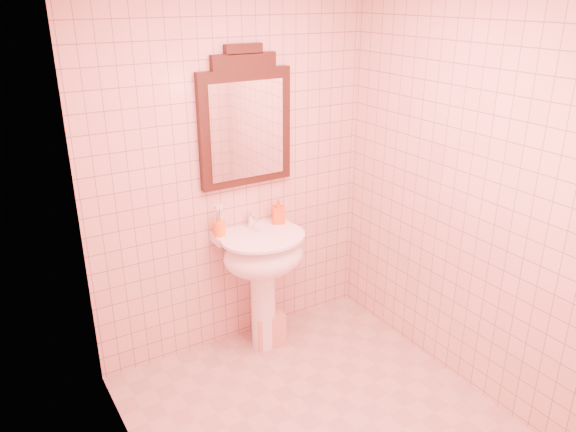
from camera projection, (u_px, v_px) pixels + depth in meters
floor at (324, 424)px, 3.30m from camera, size 2.20×2.20×0.00m
back_wall at (233, 173)px, 3.70m from camera, size 2.00×0.02×2.50m
pedestal_sink at (263, 263)px, 3.78m from camera, size 0.58×0.58×0.86m
faucet at (253, 221)px, 3.79m from camera, size 0.04×0.16×0.11m
mirror at (245, 122)px, 3.60m from camera, size 0.64×0.06×0.90m
toothbrush_cup at (219, 228)px, 3.69m from camera, size 0.08×0.08×0.19m
soap_dispenser at (278, 211)px, 3.87m from camera, size 0.11×0.11×0.18m
towel at (270, 329)px, 4.00m from camera, size 0.22×0.17×0.25m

